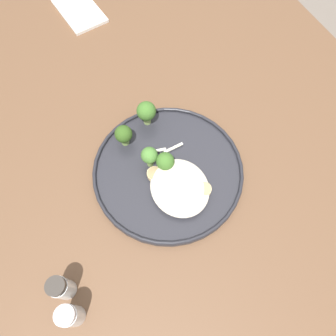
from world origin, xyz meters
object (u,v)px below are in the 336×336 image
(seared_scallop_front_small, at_px, (180,178))
(seared_scallop_center_golden, at_px, (203,190))
(seared_scallop_tiny_bay, at_px, (177,206))
(dinner_plate, at_px, (168,171))
(broccoli_floret_tall_stalk, at_px, (124,135))
(folded_napkin, at_px, (79,11))
(seared_scallop_left_edge, at_px, (155,174))
(broccoli_floret_small_sprig, at_px, (149,156))
(pepper_shaker, at_px, (61,288))
(salt_shaker, at_px, (70,316))
(broccoli_floret_split_head, at_px, (165,160))
(broccoli_floret_near_rim, at_px, (146,112))

(seared_scallop_front_small, bearing_deg, seared_scallop_center_golden, -145.35)
(seared_scallop_tiny_bay, bearing_deg, dinner_plate, -13.82)
(seared_scallop_center_golden, bearing_deg, seared_scallop_tiny_bay, 95.84)
(seared_scallop_tiny_bay, xyz_separation_m, broccoli_floret_tall_stalk, (0.17, 0.03, 0.02))
(dinner_plate, xyz_separation_m, folded_napkin, (0.51, 0.00, -0.00))
(seared_scallop_front_small, height_order, seared_scallop_left_edge, same)
(broccoli_floret_small_sprig, distance_m, pepper_shaker, 0.27)
(dinner_plate, relative_size, salt_shaker, 4.33)
(seared_scallop_front_small, relative_size, seared_scallop_tiny_bay, 0.82)
(seared_scallop_front_small, distance_m, broccoli_floret_split_head, 0.04)
(broccoli_floret_small_sprig, relative_size, broccoli_floret_tall_stalk, 1.05)
(pepper_shaker, bearing_deg, broccoli_floret_split_head, -62.14)
(dinner_plate, xyz_separation_m, seared_scallop_front_small, (-0.03, -0.01, 0.01))
(seared_scallop_front_small, xyz_separation_m, broccoli_floret_near_rim, (0.15, 0.00, 0.03))
(broccoli_floret_near_rim, bearing_deg, broccoli_floret_small_sprig, 158.88)
(broccoli_floret_small_sprig, distance_m, broccoli_floret_split_head, 0.03)
(seared_scallop_left_edge, relative_size, broccoli_floret_near_rim, 0.50)
(seared_scallop_front_small, xyz_separation_m, folded_napkin, (0.54, 0.01, -0.02))
(folded_napkin, bearing_deg, pepper_shaker, 159.19)
(broccoli_floret_small_sprig, distance_m, salt_shaker, 0.29)
(seared_scallop_center_golden, height_order, broccoli_floret_small_sprig, broccoli_floret_small_sprig)
(seared_scallop_front_small, xyz_separation_m, broccoli_floret_tall_stalk, (0.12, 0.06, 0.02))
(pepper_shaker, bearing_deg, seared_scallop_tiny_bay, -78.78)
(seared_scallop_front_small, relative_size, folded_napkin, 0.16)
(seared_scallop_front_small, height_order, broccoli_floret_small_sprig, broccoli_floret_small_sprig)
(seared_scallop_front_small, bearing_deg, pepper_shaker, 109.63)
(seared_scallop_left_edge, bearing_deg, folded_napkin, -2.66)
(seared_scallop_front_small, xyz_separation_m, seared_scallop_tiny_bay, (-0.05, 0.03, 0.00))
(seared_scallop_left_edge, relative_size, salt_shaker, 0.43)
(seared_scallop_front_small, bearing_deg, seared_scallop_left_edge, 53.78)
(broccoli_floret_small_sprig, bearing_deg, pepper_shaker, 123.89)
(dinner_plate, relative_size, broccoli_floret_tall_stalk, 5.82)
(seared_scallop_center_golden, distance_m, broccoli_floret_small_sprig, 0.12)
(broccoli_floret_small_sprig, height_order, folded_napkin, broccoli_floret_small_sprig)
(dinner_plate, bearing_deg, broccoli_floret_small_sprig, 42.83)
(broccoli_floret_near_rim, xyz_separation_m, broccoli_floret_tall_stalk, (-0.03, 0.06, -0.01))
(dinner_plate, bearing_deg, seared_scallop_center_golden, -151.17)
(seared_scallop_front_small, bearing_deg, broccoli_floret_tall_stalk, 26.22)
(pepper_shaker, bearing_deg, salt_shaker, 180.00)
(folded_napkin, height_order, pepper_shaker, pepper_shaker)
(broccoli_floret_small_sprig, height_order, salt_shaker, salt_shaker)
(broccoli_floret_near_rim, distance_m, folded_napkin, 0.40)
(seared_scallop_left_edge, xyz_separation_m, broccoli_floret_small_sprig, (0.03, -0.00, 0.02))
(broccoli_floret_small_sprig, height_order, broccoli_floret_near_rim, broccoli_floret_near_rim)
(broccoli_floret_small_sprig, xyz_separation_m, salt_shaker, (-0.19, 0.22, -0.01))
(broccoli_floret_small_sprig, xyz_separation_m, broccoli_floret_tall_stalk, (0.07, 0.02, -0.00))
(seared_scallop_front_small, height_order, broccoli_floret_tall_stalk, broccoli_floret_tall_stalk)
(seared_scallop_left_edge, relative_size, folded_napkin, 0.19)
(folded_napkin, xyz_separation_m, pepper_shaker, (-0.63, 0.24, 0.03))
(seared_scallop_front_small, height_order, seared_scallop_center_golden, seared_scallop_center_golden)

